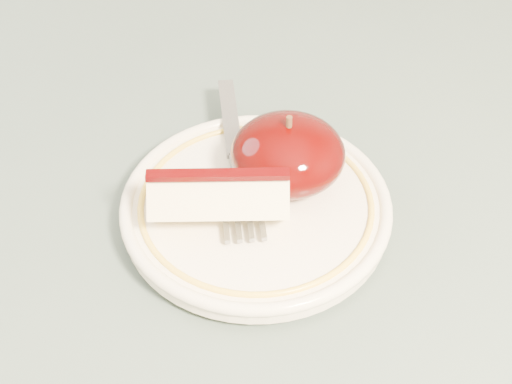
{
  "coord_description": "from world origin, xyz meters",
  "views": [
    {
      "loc": [
        0.1,
        -0.32,
        1.11
      ],
      "look_at": [
        0.08,
        0.01,
        0.78
      ],
      "focal_mm": 50.0,
      "sensor_mm": 36.0,
      "label": 1
    }
  ],
  "objects_px": {
    "table": "(147,303)",
    "apple_half": "(288,154)",
    "fork": "(235,157)",
    "plate": "(256,207)"
  },
  "relations": [
    {
      "from": "table",
      "to": "fork",
      "type": "distance_m",
      "value": 0.14
    },
    {
      "from": "plate",
      "to": "apple_half",
      "type": "distance_m",
      "value": 0.04
    },
    {
      "from": "table",
      "to": "apple_half",
      "type": "distance_m",
      "value": 0.17
    },
    {
      "from": "plate",
      "to": "fork",
      "type": "distance_m",
      "value": 0.04
    },
    {
      "from": "table",
      "to": "fork",
      "type": "height_order",
      "value": "fork"
    },
    {
      "from": "table",
      "to": "apple_half",
      "type": "bearing_deg",
      "value": 17.88
    },
    {
      "from": "table",
      "to": "apple_half",
      "type": "relative_size",
      "value": 11.52
    },
    {
      "from": "plate",
      "to": "apple_half",
      "type": "bearing_deg",
      "value": 48.44
    },
    {
      "from": "table",
      "to": "fork",
      "type": "relative_size",
      "value": 5.28
    },
    {
      "from": "fork",
      "to": "plate",
      "type": "bearing_deg",
      "value": -165.91
    }
  ]
}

